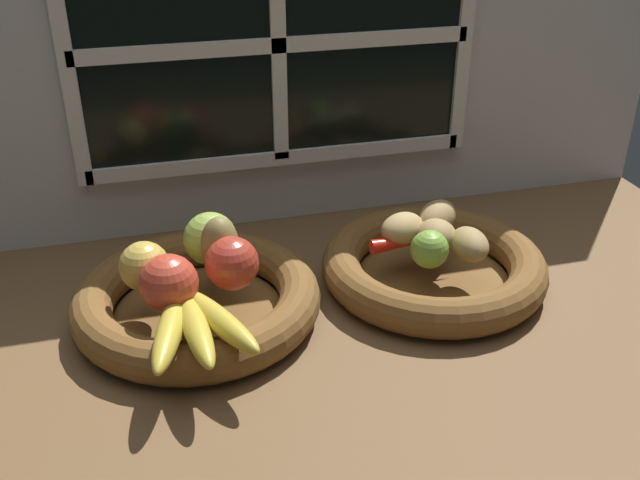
{
  "coord_description": "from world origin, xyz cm",
  "views": [
    {
      "loc": [
        -23.31,
        -84.47,
        58.24
      ],
      "look_at": [
        -0.19,
        1.45,
        9.77
      ],
      "focal_mm": 40.49,
      "sensor_mm": 36.0,
      "label": 1
    }
  ],
  "objects_px": {
    "banana_bunch_front": "(194,323)",
    "apple_red_front": "(169,283)",
    "potato_large": "(436,235)",
    "potato_small": "(470,244)",
    "apple_golden_left": "(144,266)",
    "potato_oblong": "(402,229)",
    "lime_near": "(429,249)",
    "fruit_bowl_left": "(197,300)",
    "pear_brown": "(220,246)",
    "fruit_bowl_right": "(433,266)",
    "apple_red_right": "(232,263)",
    "chili_pepper": "(417,240)",
    "potato_back": "(437,217)",
    "apple_green_back": "(210,238)"
  },
  "relations": [
    {
      "from": "fruit_bowl_left",
      "to": "apple_red_right",
      "type": "relative_size",
      "value": 4.71
    },
    {
      "from": "potato_oblong",
      "to": "banana_bunch_front",
      "type": "bearing_deg",
      "value": -154.88
    },
    {
      "from": "banana_bunch_front",
      "to": "potato_back",
      "type": "xyz_separation_m",
      "value": [
        0.39,
        0.17,
        0.01
      ]
    },
    {
      "from": "banana_bunch_front",
      "to": "apple_green_back",
      "type": "bearing_deg",
      "value": 75.63
    },
    {
      "from": "apple_golden_left",
      "to": "lime_near",
      "type": "bearing_deg",
      "value": -6.59
    },
    {
      "from": "apple_red_front",
      "to": "chili_pepper",
      "type": "bearing_deg",
      "value": 11.07
    },
    {
      "from": "apple_green_back",
      "to": "apple_red_right",
      "type": "xyz_separation_m",
      "value": [
        0.02,
        -0.07,
        -0.0
      ]
    },
    {
      "from": "chili_pepper",
      "to": "apple_red_right",
      "type": "bearing_deg",
      "value": -174.77
    },
    {
      "from": "apple_red_right",
      "to": "potato_oblong",
      "type": "bearing_deg",
      "value": 12.32
    },
    {
      "from": "fruit_bowl_right",
      "to": "pear_brown",
      "type": "distance_m",
      "value": 0.32
    },
    {
      "from": "potato_small",
      "to": "apple_golden_left",
      "type": "bearing_deg",
      "value": 175.31
    },
    {
      "from": "apple_golden_left",
      "to": "potato_oblong",
      "type": "distance_m",
      "value": 0.38
    },
    {
      "from": "apple_red_right",
      "to": "banana_bunch_front",
      "type": "distance_m",
      "value": 0.12
    },
    {
      "from": "pear_brown",
      "to": "potato_small",
      "type": "xyz_separation_m",
      "value": [
        0.35,
        -0.05,
        -0.02
      ]
    },
    {
      "from": "potato_back",
      "to": "potato_oblong",
      "type": "height_order",
      "value": "potato_back"
    },
    {
      "from": "potato_small",
      "to": "potato_oblong",
      "type": "bearing_deg",
      "value": 138.58
    },
    {
      "from": "potato_small",
      "to": "fruit_bowl_right",
      "type": "bearing_deg",
      "value": 135.0
    },
    {
      "from": "apple_red_front",
      "to": "apple_red_right",
      "type": "height_order",
      "value": "apple_red_front"
    },
    {
      "from": "chili_pepper",
      "to": "fruit_bowl_left",
      "type": "bearing_deg",
      "value": 179.57
    },
    {
      "from": "lime_near",
      "to": "fruit_bowl_right",
      "type": "bearing_deg",
      "value": 56.31
    },
    {
      "from": "fruit_bowl_left",
      "to": "chili_pepper",
      "type": "relative_size",
      "value": 2.35
    },
    {
      "from": "lime_near",
      "to": "potato_large",
      "type": "bearing_deg",
      "value": 56.31
    },
    {
      "from": "fruit_bowl_right",
      "to": "potato_oblong",
      "type": "height_order",
      "value": "potato_oblong"
    },
    {
      "from": "apple_green_back",
      "to": "apple_golden_left",
      "type": "height_order",
      "value": "apple_green_back"
    },
    {
      "from": "fruit_bowl_left",
      "to": "fruit_bowl_right",
      "type": "bearing_deg",
      "value": 0.0
    },
    {
      "from": "fruit_bowl_left",
      "to": "apple_green_back",
      "type": "bearing_deg",
      "value": 58.75
    },
    {
      "from": "banana_bunch_front",
      "to": "apple_red_front",
      "type": "bearing_deg",
      "value": 109.67
    },
    {
      "from": "fruit_bowl_right",
      "to": "apple_red_front",
      "type": "xyz_separation_m",
      "value": [
        -0.39,
        -0.06,
        0.07
      ]
    },
    {
      "from": "apple_red_front",
      "to": "potato_back",
      "type": "distance_m",
      "value": 0.43
    },
    {
      "from": "potato_small",
      "to": "potato_oblong",
      "type": "height_order",
      "value": "potato_oblong"
    },
    {
      "from": "banana_bunch_front",
      "to": "potato_large",
      "type": "relative_size",
      "value": 3.05
    },
    {
      "from": "potato_large",
      "to": "potato_oblong",
      "type": "height_order",
      "value": "same"
    },
    {
      "from": "apple_red_right",
      "to": "potato_back",
      "type": "xyz_separation_m",
      "value": [
        0.33,
        0.08,
        -0.01
      ]
    },
    {
      "from": "fruit_bowl_left",
      "to": "lime_near",
      "type": "xyz_separation_m",
      "value": [
        0.33,
        -0.04,
        0.06
      ]
    },
    {
      "from": "apple_red_right",
      "to": "chili_pepper",
      "type": "distance_m",
      "value": 0.29
    },
    {
      "from": "apple_red_front",
      "to": "apple_red_right",
      "type": "relative_size",
      "value": 1.04
    },
    {
      "from": "fruit_bowl_left",
      "to": "potato_large",
      "type": "height_order",
      "value": "potato_large"
    },
    {
      "from": "fruit_bowl_left",
      "to": "lime_near",
      "type": "height_order",
      "value": "lime_near"
    },
    {
      "from": "lime_near",
      "to": "fruit_bowl_left",
      "type": "bearing_deg",
      "value": 172.29
    },
    {
      "from": "apple_red_right",
      "to": "banana_bunch_front",
      "type": "height_order",
      "value": "apple_red_right"
    },
    {
      "from": "apple_green_back",
      "to": "banana_bunch_front",
      "type": "height_order",
      "value": "apple_green_back"
    },
    {
      "from": "potato_back",
      "to": "potato_small",
      "type": "bearing_deg",
      "value": -81.03
    },
    {
      "from": "potato_large",
      "to": "apple_green_back",
      "type": "bearing_deg",
      "value": 171.62
    },
    {
      "from": "apple_red_front",
      "to": "lime_near",
      "type": "distance_m",
      "value": 0.36
    },
    {
      "from": "potato_back",
      "to": "chili_pepper",
      "type": "bearing_deg",
      "value": -142.05
    },
    {
      "from": "banana_bunch_front",
      "to": "potato_oblong",
      "type": "height_order",
      "value": "potato_oblong"
    },
    {
      "from": "apple_red_front",
      "to": "chili_pepper",
      "type": "xyz_separation_m",
      "value": [
        0.37,
        0.07,
        -0.03
      ]
    },
    {
      "from": "apple_red_right",
      "to": "potato_large",
      "type": "height_order",
      "value": "apple_red_right"
    },
    {
      "from": "apple_golden_left",
      "to": "fruit_bowl_right",
      "type": "bearing_deg",
      "value": -0.14
    },
    {
      "from": "fruit_bowl_left",
      "to": "pear_brown",
      "type": "distance_m",
      "value": 0.08
    }
  ]
}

